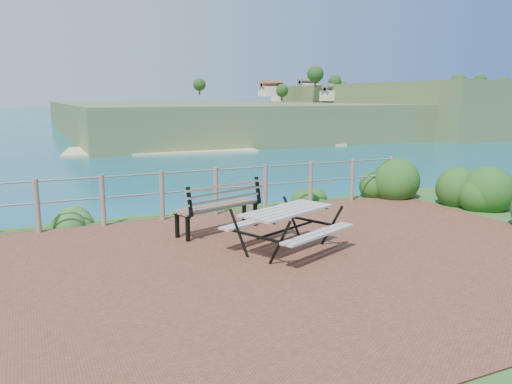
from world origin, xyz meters
The scene contains 10 objects.
ground centered at (0.00, 0.00, 0.00)m, with size 10.00×7.00×0.12m, color brown.
ocean centered at (0.00, 200.00, 0.00)m, with size 1200.00×1200.00×0.00m, color #146E7B.
safety_railing centered at (0.00, 3.35, 0.57)m, with size 9.40×0.10×1.00m.
distant_bay centered at (173.07, 202.61, -1.52)m, with size 290.00×232.36×24.00m.
picnic_table centered at (0.16, 0.49, 0.44)m, with size 1.74×1.31×0.68m.
park_bench centered at (-0.44, 2.06, 0.63)m, with size 1.75×0.94×0.96m.
shrub_right_front centered at (5.38, 1.78, 0.00)m, with size 1.25×1.25×1.78m, color #1E4916.
shrub_right_edge centered at (4.49, 3.21, 0.00)m, with size 1.14×1.14×1.63m, color #1E4916.
shrub_lip_west centered at (-2.89, 3.93, 0.00)m, with size 0.74×0.74×0.47m, color #215822.
shrub_lip_east centered at (2.63, 3.84, 0.00)m, with size 0.71×0.71×0.43m, color #1E4916.
Camera 1 is at (-3.53, -6.34, 2.46)m, focal length 35.00 mm.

